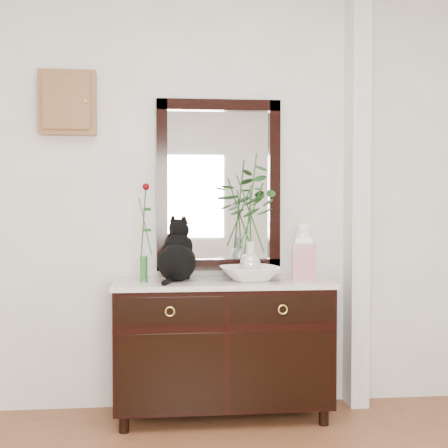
{
  "coord_description": "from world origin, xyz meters",
  "views": [
    {
      "loc": [
        -0.28,
        -2.05,
        1.33
      ],
      "look_at": [
        0.1,
        1.63,
        1.2
      ],
      "focal_mm": 50.0,
      "sensor_mm": 36.0,
      "label": 1
    }
  ],
  "objects": [
    {
      "name": "wall_back",
      "position": [
        0.0,
        1.98,
        1.35
      ],
      "size": [
        3.6,
        0.04,
        2.7
      ],
      "primitive_type": "cube",
      "color": "white",
      "rests_on": "ground"
    },
    {
      "name": "pilaster",
      "position": [
        1.0,
        1.9,
        1.35
      ],
      "size": [
        0.12,
        0.2,
        2.7
      ],
      "primitive_type": "cube",
      "color": "white",
      "rests_on": "ground"
    },
    {
      "name": "sideboard",
      "position": [
        0.1,
        1.73,
        0.47
      ],
      "size": [
        1.33,
        0.52,
        0.82
      ],
      "color": "black",
      "rests_on": "ground"
    },
    {
      "name": "wall_mirror",
      "position": [
        0.1,
        1.97,
        1.44
      ],
      "size": [
        0.8,
        0.06,
        1.1
      ],
      "color": "black",
      "rests_on": "wall_back"
    },
    {
      "name": "key_cabinet",
      "position": [
        -0.85,
        1.94,
        1.95
      ],
      "size": [
        0.35,
        0.1,
        0.4
      ],
      "primitive_type": "cube",
      "color": "brown",
      "rests_on": "wall_back"
    },
    {
      "name": "cat",
      "position": [
        -0.18,
        1.74,
        1.04
      ],
      "size": [
        0.34,
        0.38,
        0.38
      ],
      "primitive_type": null,
      "rotation": [
        0.0,
        0.0,
        -0.25
      ],
      "color": "black",
      "rests_on": "sideboard"
    },
    {
      "name": "lotus_bowl",
      "position": [
        0.27,
        1.71,
        0.89
      ],
      "size": [
        0.42,
        0.42,
        0.09
      ],
      "primitive_type": "imported",
      "rotation": [
        0.0,
        0.0,
        0.2
      ],
      "color": "white",
      "rests_on": "sideboard"
    },
    {
      "name": "vase_branches",
      "position": [
        0.27,
        1.71,
        1.25
      ],
      "size": [
        0.43,
        0.43,
        0.77
      ],
      "primitive_type": null,
      "rotation": [
        0.0,
        0.0,
        0.19
      ],
      "color": "silver",
      "rests_on": "lotus_bowl"
    },
    {
      "name": "bud_vase_rose",
      "position": [
        -0.38,
        1.71,
        1.15
      ],
      "size": [
        0.07,
        0.07,
        0.6
      ],
      "primitive_type": null,
      "rotation": [
        0.0,
        0.0,
        0.0
      ],
      "color": "#2D6E2D",
      "rests_on": "sideboard"
    },
    {
      "name": "ginger_jar",
      "position": [
        0.59,
        1.67,
        1.03
      ],
      "size": [
        0.15,
        0.15,
        0.37
      ],
      "primitive_type": null,
      "rotation": [
        0.0,
        0.0,
        -0.13
      ],
      "color": "silver",
      "rests_on": "sideboard"
    }
  ]
}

